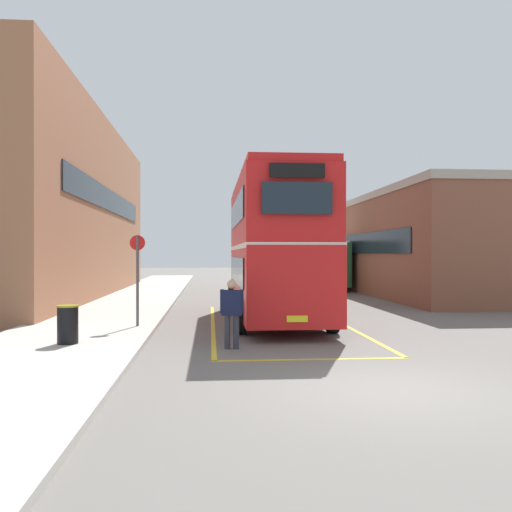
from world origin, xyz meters
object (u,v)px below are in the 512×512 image
Objects in this scene: double_decker_bus at (274,245)px; single_deck_bus at (315,263)px; litter_bin at (68,324)px; bus_stop_sign at (137,271)px; pedestrian_boarding at (232,309)px.

double_decker_bus reaches higher than single_deck_bus.
bus_stop_sign is at bearing 68.42° from litter_bin.
double_decker_bus is 7.73m from litter_bin.
single_deck_bus is at bearing 64.91° from bus_stop_sign.
bus_stop_sign is at bearing -115.09° from single_deck_bus.
litter_bin is at bearing -136.63° from double_decker_bus.
single_deck_bus is 20.98m from bus_stop_sign.
single_deck_bus is 5.47× the size of pedestrian_boarding.
litter_bin is at bearing 176.70° from pedestrian_boarding.
double_decker_bus is at bearing -105.41° from single_deck_bus.
litter_bin is 3.48m from bus_stop_sign.
pedestrian_boarding is 3.83m from litter_bin.
single_deck_bus is 9.92× the size of litter_bin.
double_decker_bus reaches higher than bus_stop_sign.
bus_stop_sign is (-2.60, 3.27, 0.79)m from pedestrian_boarding.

